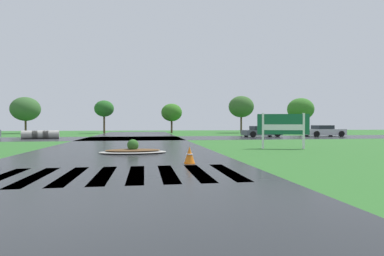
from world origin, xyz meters
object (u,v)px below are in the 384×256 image
object	(u,v)px
car_white_sedan	(261,132)
drainage_pipe_stack	(41,135)
median_island	(133,150)
traffic_cone	(189,155)
estate_billboard	(283,126)
car_silver_hatch	(324,131)

from	to	relation	value
car_white_sedan	drainage_pipe_stack	size ratio (longest dim) A/B	1.31
median_island	traffic_cone	distance (m)	4.82
estate_billboard	median_island	distance (m)	8.70
drainage_pipe_stack	car_white_sedan	bearing A→B (deg)	2.46
median_island	car_silver_hatch	bearing A→B (deg)	39.10
drainage_pipe_stack	traffic_cone	bearing A→B (deg)	-60.61
drainage_pipe_stack	estate_billboard	bearing A→B (deg)	-39.27
car_white_sedan	car_silver_hatch	xyz separation A→B (m)	(7.29, -0.22, 0.03)
estate_billboard	car_silver_hatch	world-z (taller)	estate_billboard
median_island	car_silver_hatch	size ratio (longest dim) A/B	0.72
estate_billboard	car_silver_hatch	size ratio (longest dim) A/B	0.63
car_silver_hatch	traffic_cone	size ratio (longest dim) A/B	7.25
estate_billboard	car_white_sedan	world-z (taller)	estate_billboard
median_island	car_silver_hatch	distance (m)	26.54
car_silver_hatch	drainage_pipe_stack	size ratio (longest dim) A/B	1.35
car_white_sedan	drainage_pipe_stack	world-z (taller)	car_white_sedan
median_island	car_white_sedan	distance (m)	21.55
car_white_sedan	car_silver_hatch	bearing A→B (deg)	-6.66
median_island	traffic_cone	size ratio (longest dim) A/B	5.19
drainage_pipe_stack	traffic_cone	distance (m)	23.28
car_white_sedan	estate_billboard	bearing A→B (deg)	-112.19
car_white_sedan	traffic_cone	xyz separation A→B (m)	(-11.13, -21.25, -0.26)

